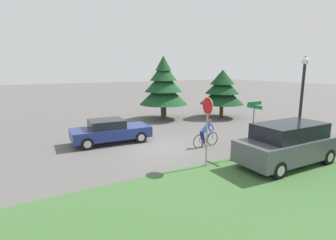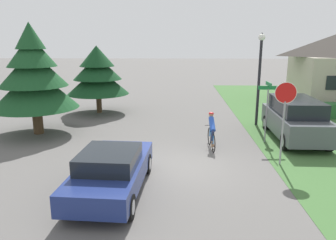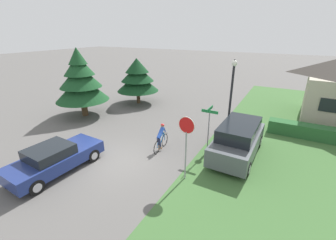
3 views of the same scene
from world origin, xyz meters
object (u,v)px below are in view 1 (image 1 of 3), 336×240
street_lamp (302,92)px  conifer_tall_near (163,86)px  stop_sign (207,118)px  parked_suv_right (288,144)px  conifer_tall_far (222,89)px  cyclist (206,134)px  sedan_left_lane (110,131)px  street_name_sign (254,119)px

street_lamp → conifer_tall_near: 11.32m
street_lamp → conifer_tall_near: (-11.14, -2.00, -0.25)m
stop_sign → parked_suv_right: bearing=-111.7°
conifer_tall_near → conifer_tall_far: 5.20m
cyclist → parked_suv_right: 4.26m
sedan_left_lane → cyclist: cyclist is taller
conifer_tall_far → street_name_sign: bearing=-33.6°
street_name_sign → conifer_tall_far: 10.76m
cyclist → conifer_tall_far: conifer_tall_far is taller
parked_suv_right → street_lamp: 3.49m
stop_sign → conifer_tall_far: 12.36m
street_lamp → sedan_left_lane: bearing=-126.9°
stop_sign → street_lamp: (0.44, 5.80, 0.89)m
parked_suv_right → conifer_tall_near: size_ratio=0.92×
street_name_sign → conifer_tall_far: size_ratio=0.65×
street_name_sign → conifer_tall_near: bearing=174.2°
stop_sign → street_lamp: 5.89m
conifer_tall_near → conifer_tall_far: size_ratio=1.28×
street_name_sign → street_lamp: bearing=84.1°
stop_sign → sedan_left_lane: bearing=27.7°
cyclist → conifer_tall_near: (-8.33, 1.98, 2.12)m
parked_suv_right → stop_sign: 3.87m
parked_suv_right → street_lamp: bearing=26.5°
parked_suv_right → street_lamp: street_lamp is taller
sedan_left_lane → street_lamp: street_lamp is taller
stop_sign → conifer_tall_near: conifer_tall_near is taller
cyclist → stop_sign: bearing=-131.8°
parked_suv_right → stop_sign: size_ratio=1.58×
cyclist → conifer_tall_near: bearing=72.5°
stop_sign → conifer_tall_near: bearing=-15.1°
street_name_sign → stop_sign: bearing=-92.4°
sedan_left_lane → conifer_tall_far: (-3.06, 11.12, 1.77)m
sedan_left_lane → parked_suv_right: 9.38m
conifer_tall_near → stop_sign: bearing=-19.6°
cyclist → street_lamp: size_ratio=0.36×
stop_sign → street_lamp: street_lamp is taller
cyclist → parked_suv_right: (3.99, 1.46, 0.24)m
parked_suv_right → conifer_tall_far: size_ratio=1.17×
cyclist → conifer_tall_near: conifer_tall_near is taller
cyclist → street_name_sign: (2.49, 0.87, 1.16)m
stop_sign → cyclist: bearing=-33.2°
cyclist → street_lamp: 5.41m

